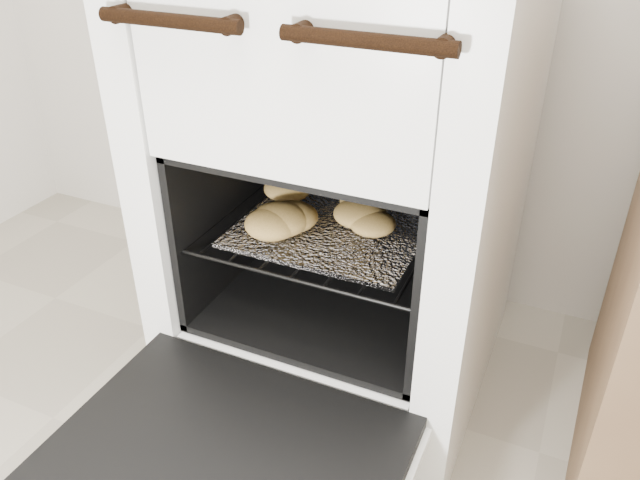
{
  "coord_description": "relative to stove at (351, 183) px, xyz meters",
  "views": [
    {
      "loc": [
        0.28,
        0.03,
        1.04
      ],
      "look_at": [
        -0.14,
        0.98,
        0.43
      ],
      "focal_mm": 35.0,
      "sensor_mm": 36.0,
      "label": 1
    }
  ],
  "objects": [
    {
      "name": "stove",
      "position": [
        0.0,
        0.0,
        0.0
      ],
      "size": [
        0.65,
        0.72,
        0.99
      ],
      "color": "white",
      "rests_on": "ground"
    },
    {
      "name": "oven_door",
      "position": [
        0.0,
        -0.55,
        -0.27
      ],
      "size": [
        0.58,
        0.45,
        0.04
      ],
      "color": "black",
      "rests_on": "stove"
    },
    {
      "name": "oven_rack",
      "position": [
        0.0,
        -0.07,
        -0.07
      ],
      "size": [
        0.47,
        0.45,
        0.01
      ],
      "color": "black",
      "rests_on": "stove"
    },
    {
      "name": "foil_sheet",
      "position": [
        0.0,
        -0.09,
        -0.06
      ],
      "size": [
        0.37,
        0.32,
        0.01
      ],
      "primitive_type": "cube",
      "color": "white",
      "rests_on": "oven_rack"
    },
    {
      "name": "baked_rolls",
      "position": [
        -0.04,
        -0.1,
        -0.03
      ],
      "size": [
        0.33,
        0.31,
        0.05
      ],
      "color": "tan",
      "rests_on": "foil_sheet"
    }
  ]
}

